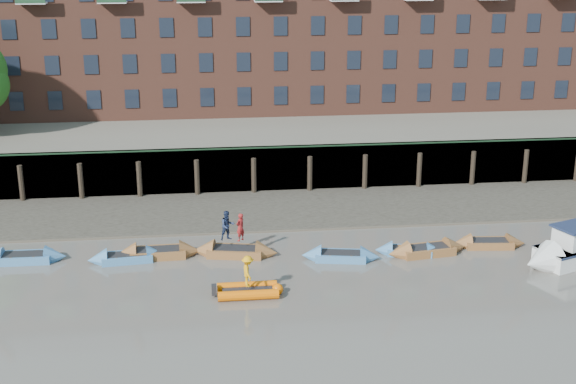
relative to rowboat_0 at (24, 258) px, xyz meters
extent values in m
plane|color=#5D5851|center=(15.80, -10.83, -0.24)|extent=(220.00, 220.00, 0.00)
cube|color=#3D382F|center=(15.80, 7.17, -0.24)|extent=(110.00, 8.00, 0.50)
cube|color=#4C4336|center=(15.80, 3.77, -0.24)|extent=(110.00, 1.60, 0.10)
cube|color=#2D2A26|center=(15.80, 11.57, 1.36)|extent=(110.00, 0.80, 3.20)
cylinder|color=black|center=(-2.20, 10.92, 1.06)|extent=(0.36, 0.36, 2.60)
cylinder|color=black|center=(1.80, 10.92, 1.06)|extent=(0.36, 0.36, 2.60)
cylinder|color=black|center=(5.80, 10.92, 1.06)|extent=(0.36, 0.36, 2.60)
cylinder|color=black|center=(9.80, 10.92, 1.06)|extent=(0.36, 0.36, 2.60)
cylinder|color=black|center=(13.80, 10.92, 1.06)|extent=(0.36, 0.36, 2.60)
cylinder|color=black|center=(17.80, 10.92, 1.06)|extent=(0.36, 0.36, 2.60)
cylinder|color=black|center=(21.80, 10.92, 1.06)|extent=(0.36, 0.36, 2.60)
cylinder|color=black|center=(25.80, 10.92, 1.06)|extent=(0.36, 0.36, 2.60)
cylinder|color=black|center=(29.80, 10.92, 1.06)|extent=(0.36, 0.36, 2.60)
cylinder|color=black|center=(33.80, 10.92, 1.06)|extent=(0.36, 0.36, 2.60)
cube|color=#264C2D|center=(15.80, 11.27, 3.01)|extent=(110.00, 0.06, 0.10)
cube|color=#5E594D|center=(15.80, 25.17, 1.36)|extent=(110.00, 28.00, 3.20)
cube|color=brown|center=(15.80, 26.17, 8.96)|extent=(80.00, 10.00, 12.00)
cube|color=black|center=(-4.20, 21.15, 4.76)|extent=(1.10, 0.12, 1.50)
cube|color=black|center=(-1.20, 21.15, 4.76)|extent=(1.10, 0.12, 1.50)
cube|color=black|center=(1.80, 21.15, 4.76)|extent=(1.10, 0.12, 1.50)
cube|color=black|center=(4.80, 21.15, 4.76)|extent=(1.10, 0.12, 1.50)
cube|color=black|center=(7.80, 21.15, 4.76)|extent=(1.10, 0.12, 1.50)
cube|color=black|center=(10.80, 21.15, 4.76)|extent=(1.10, 0.12, 1.50)
cube|color=black|center=(13.80, 21.15, 4.76)|extent=(1.10, 0.12, 1.50)
cube|color=black|center=(16.80, 21.15, 4.76)|extent=(1.10, 0.12, 1.50)
cube|color=black|center=(19.80, 21.15, 4.76)|extent=(1.10, 0.12, 1.50)
cube|color=black|center=(22.80, 21.15, 4.76)|extent=(1.10, 0.12, 1.50)
cube|color=black|center=(25.80, 21.15, 4.76)|extent=(1.10, 0.12, 1.50)
cube|color=black|center=(28.80, 21.15, 4.76)|extent=(1.10, 0.12, 1.50)
cube|color=black|center=(31.80, 21.15, 4.76)|extent=(1.10, 0.12, 1.50)
cube|color=black|center=(34.80, 21.15, 4.76)|extent=(1.10, 0.12, 1.50)
cube|color=black|center=(37.80, 21.15, 4.76)|extent=(1.10, 0.12, 1.50)
cube|color=black|center=(40.80, 21.15, 4.76)|extent=(1.10, 0.12, 1.50)
cube|color=black|center=(-4.20, 21.15, 7.56)|extent=(1.10, 0.12, 1.50)
cube|color=black|center=(-1.20, 21.15, 7.56)|extent=(1.10, 0.12, 1.50)
cube|color=black|center=(1.80, 21.15, 7.56)|extent=(1.10, 0.12, 1.50)
cube|color=black|center=(4.80, 21.15, 7.56)|extent=(1.10, 0.12, 1.50)
cube|color=black|center=(7.80, 21.15, 7.56)|extent=(1.10, 0.12, 1.50)
cube|color=black|center=(10.80, 21.15, 7.56)|extent=(1.10, 0.12, 1.50)
cube|color=black|center=(13.80, 21.15, 7.56)|extent=(1.10, 0.12, 1.50)
cube|color=black|center=(16.80, 21.15, 7.56)|extent=(1.10, 0.12, 1.50)
cube|color=black|center=(19.80, 21.15, 7.56)|extent=(1.10, 0.12, 1.50)
cube|color=black|center=(22.80, 21.15, 7.56)|extent=(1.10, 0.12, 1.50)
cube|color=black|center=(25.80, 21.15, 7.56)|extent=(1.10, 0.12, 1.50)
cube|color=black|center=(28.80, 21.15, 7.56)|extent=(1.10, 0.12, 1.50)
cube|color=black|center=(31.80, 21.15, 7.56)|extent=(1.10, 0.12, 1.50)
cube|color=black|center=(34.80, 21.15, 7.56)|extent=(1.10, 0.12, 1.50)
cube|color=black|center=(37.80, 21.15, 7.56)|extent=(1.10, 0.12, 1.50)
cube|color=black|center=(40.80, 21.15, 7.56)|extent=(1.10, 0.12, 1.50)
cube|color=black|center=(-4.20, 21.15, 10.36)|extent=(1.10, 0.12, 1.50)
cube|color=black|center=(-1.20, 21.15, 10.36)|extent=(1.10, 0.12, 1.50)
cube|color=black|center=(1.80, 21.15, 10.36)|extent=(1.10, 0.12, 1.50)
cube|color=black|center=(4.80, 21.15, 10.36)|extent=(1.10, 0.12, 1.50)
cube|color=black|center=(7.80, 21.15, 10.36)|extent=(1.10, 0.12, 1.50)
cube|color=black|center=(10.80, 21.15, 10.36)|extent=(1.10, 0.12, 1.50)
cube|color=black|center=(13.80, 21.15, 10.36)|extent=(1.10, 0.12, 1.50)
cube|color=black|center=(16.80, 21.15, 10.36)|extent=(1.10, 0.12, 1.50)
cube|color=black|center=(19.80, 21.15, 10.36)|extent=(1.10, 0.12, 1.50)
cube|color=black|center=(22.80, 21.15, 10.36)|extent=(1.10, 0.12, 1.50)
cube|color=black|center=(25.80, 21.15, 10.36)|extent=(1.10, 0.12, 1.50)
cube|color=black|center=(28.80, 21.15, 10.36)|extent=(1.10, 0.12, 1.50)
cube|color=black|center=(31.80, 21.15, 10.36)|extent=(1.10, 0.12, 1.50)
cube|color=black|center=(34.80, 21.15, 10.36)|extent=(1.10, 0.12, 1.50)
cube|color=black|center=(37.80, 21.15, 10.36)|extent=(1.10, 0.12, 1.50)
cube|color=black|center=(40.80, 21.15, 10.36)|extent=(1.10, 0.12, 1.50)
cube|color=teal|center=(0.00, 0.00, -0.01)|extent=(3.01, 1.39, 0.47)
cone|color=teal|center=(1.74, -0.02, -0.01)|extent=(1.18, 1.36, 1.35)
cube|color=black|center=(0.00, 0.00, 0.21)|extent=(2.50, 1.04, 0.06)
cube|color=teal|center=(5.76, -0.59, -0.02)|extent=(2.93, 1.55, 0.44)
cone|color=teal|center=(7.39, -0.42, -0.02)|extent=(1.22, 1.37, 1.27)
cone|color=teal|center=(4.13, -0.76, -0.02)|extent=(1.22, 1.37, 1.27)
cube|color=black|center=(5.76, -0.59, 0.18)|extent=(2.43, 1.19, 0.06)
cube|color=brown|center=(7.48, -0.17, 0.01)|extent=(3.17, 1.51, 0.49)
cone|color=brown|center=(9.30, -0.11, 0.01)|extent=(1.26, 1.45, 1.41)
cone|color=brown|center=(5.66, -0.22, 0.01)|extent=(1.26, 1.45, 1.41)
cube|color=black|center=(7.48, -0.17, 0.23)|extent=(2.63, 1.14, 0.06)
cube|color=brown|center=(11.88, -0.48, 0.01)|extent=(3.35, 2.00, 0.49)
cone|color=brown|center=(13.67, -0.83, 0.01)|extent=(1.47, 1.63, 1.42)
cone|color=brown|center=(10.08, -0.12, 0.01)|extent=(1.47, 1.63, 1.42)
cube|color=black|center=(11.88, -0.48, 0.23)|extent=(2.77, 1.55, 0.06)
cube|color=teal|center=(17.79, -1.77, -0.02)|extent=(3.03, 1.78, 0.44)
cone|color=teal|center=(19.42, -2.07, -0.02)|extent=(1.32, 1.46, 1.28)
cone|color=teal|center=(16.16, -1.47, -0.02)|extent=(1.32, 1.46, 1.28)
cube|color=black|center=(17.79, -1.77, 0.19)|extent=(2.50, 1.37, 0.06)
cube|color=teal|center=(21.88, -1.41, -0.04)|extent=(2.73, 1.65, 0.40)
cone|color=teal|center=(23.33, -1.72, -0.04)|extent=(1.21, 1.33, 1.15)
cone|color=teal|center=(20.43, -1.11, -0.04)|extent=(1.21, 1.33, 1.15)
cube|color=black|center=(21.88, -1.41, 0.14)|extent=(2.25, 1.28, 0.06)
cube|color=brown|center=(22.90, -1.53, 0.00)|extent=(3.23, 1.81, 0.48)
cone|color=brown|center=(24.66, -1.27, 0.00)|extent=(1.38, 1.54, 1.38)
cone|color=brown|center=(21.13, -1.79, 0.00)|extent=(1.38, 1.54, 1.38)
cube|color=black|center=(22.90, -1.53, 0.22)|extent=(2.67, 1.39, 0.06)
cube|color=brown|center=(26.84, -0.82, -0.02)|extent=(2.87, 1.51, 0.43)
cone|color=brown|center=(28.44, -0.98, -0.02)|extent=(1.19, 1.35, 1.25)
cone|color=brown|center=(25.23, -0.66, -0.02)|extent=(1.19, 1.35, 1.25)
cube|color=black|center=(26.84, -0.82, 0.17)|extent=(2.38, 1.16, 0.06)
cylinder|color=#E96404|center=(12.24, -5.30, 0.02)|extent=(3.09, 0.52, 0.51)
cylinder|color=#E96404|center=(12.24, -6.38, 0.02)|extent=(3.09, 0.52, 0.51)
sphere|color=#E96404|center=(13.78, -5.83, 0.02)|extent=(0.59, 0.59, 0.59)
cube|color=black|center=(12.24, -5.84, 0.02)|extent=(2.58, 0.89, 0.18)
cone|color=silver|center=(28.38, -4.46, 0.25)|extent=(2.48, 2.68, 2.17)
imported|color=maroon|center=(12.19, -0.56, 1.53)|extent=(0.70, 0.69, 1.63)
imported|color=#19233F|center=(11.47, -0.35, 1.58)|extent=(1.01, 0.90, 1.73)
imported|color=orange|center=(12.26, -5.91, 1.13)|extent=(0.71, 1.12, 1.64)
camera|label=1|loc=(10.04, -43.24, 17.48)|focal=50.00mm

